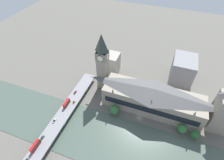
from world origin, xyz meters
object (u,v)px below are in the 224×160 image
at_px(car_northbound_lead, 74,102).
at_px(car_southbound_lead, 27,160).
at_px(car_southbound_mid, 54,121).
at_px(parliament_hall, 152,99).
at_px(car_northbound_mid, 42,138).
at_px(road_bridge, 59,120).
at_px(double_decker_bus_mid, 67,103).
at_px(double_decker_bus_lead, 35,146).
at_px(car_northbound_tail, 75,92).
at_px(clock_tower, 102,62).

xyz_separation_m(car_northbound_lead, car_southbound_lead, (-65.80, 6.11, 0.00)).
bearing_deg(car_southbound_mid, car_southbound_lead, -179.74).
relative_size(parliament_hall, car_northbound_mid, 23.01).
distance_m(road_bridge, double_decker_bus_mid, 19.15).
height_order(parliament_hall, car_northbound_lead, parliament_hall).
bearing_deg(road_bridge, car_southbound_lead, 175.58).
xyz_separation_m(road_bridge, car_northbound_lead, (23.76, -2.86, 1.80)).
bearing_deg(car_southbound_mid, double_decker_bus_lead, -179.70).
xyz_separation_m(double_decker_bus_mid, car_northbound_tail, (17.78, 0.13, -2.01)).
xyz_separation_m(parliament_hall, clock_tower, (13.06, 59.13, 21.82)).
xyz_separation_m(car_northbound_mid, car_northbound_tail, (57.82, -0.86, 0.02)).
xyz_separation_m(parliament_hall, road_bridge, (-49.75, 79.47, -9.55)).
bearing_deg(car_southbound_mid, car_northbound_tail, -1.14).
height_order(car_southbound_lead, car_southbound_mid, car_southbound_lead).
height_order(road_bridge, car_northbound_tail, car_northbound_tail).
distance_m(double_decker_bus_mid, car_northbound_lead, 7.73).
bearing_deg(car_southbound_lead, parliament_hall, -42.03).
height_order(double_decker_bus_lead, car_northbound_tail, double_decker_bus_lead).
distance_m(double_decker_bus_mid, car_southbound_mid, 21.76).
bearing_deg(car_northbound_mid, car_northbound_tail, -0.85).
xyz_separation_m(clock_tower, road_bridge, (-62.81, 20.34, -31.37)).
distance_m(double_decker_bus_lead, double_decker_bus_mid, 49.09).
bearing_deg(clock_tower, car_northbound_mid, 164.20).
height_order(car_northbound_mid, car_southbound_mid, car_northbound_mid).
xyz_separation_m(parliament_hall, car_northbound_tail, (-13.39, 82.12, -7.71)).
bearing_deg(car_southbound_mid, road_bridge, -48.30).
height_order(double_decker_bus_mid, car_northbound_mid, double_decker_bus_mid).
bearing_deg(clock_tower, road_bridge, 162.06).
xyz_separation_m(clock_tower, double_decker_bus_lead, (-93.30, 23.62, -27.43)).
relative_size(road_bridge, car_northbound_lead, 35.34).
distance_m(clock_tower, car_southbound_lead, 111.46).
bearing_deg(car_northbound_tail, double_decker_bus_mid, -179.58).
distance_m(car_northbound_mid, car_southbound_mid, 18.40).
bearing_deg(car_southbound_mid, double_decker_bus_mid, -2.41).
bearing_deg(clock_tower, double_decker_bus_mid, 152.67).
xyz_separation_m(double_decker_bus_lead, car_northbound_mid, (9.04, 0.22, -2.12)).
bearing_deg(car_northbound_lead, clock_tower, -24.11).
relative_size(clock_tower, car_southbound_mid, 15.66).
relative_size(double_decker_bus_lead, car_southbound_lead, 2.56).
distance_m(car_northbound_lead, car_southbound_lead, 66.08).
xyz_separation_m(car_northbound_mid, car_southbound_lead, (-20.58, -0.26, -0.01)).
height_order(parliament_hall, car_southbound_mid, parliament_hall).
relative_size(car_northbound_tail, car_southbound_mid, 1.08).
height_order(clock_tower, double_decker_bus_lead, clock_tower).
xyz_separation_m(clock_tower, car_northbound_tail, (-26.44, 22.99, -29.53)).
bearing_deg(parliament_hall, road_bridge, 122.05).
relative_size(clock_tower, road_bridge, 0.50).
height_order(car_northbound_lead, car_northbound_tail, car_northbound_tail).
bearing_deg(car_southbound_mid, parliament_hall, -57.50).
distance_m(road_bridge, car_northbound_tail, 36.51).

